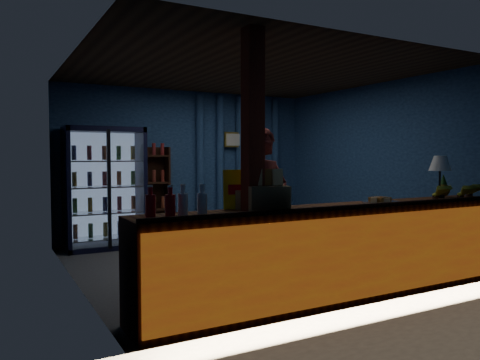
# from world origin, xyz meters

# --- Properties ---
(ground) EXTENTS (4.60, 4.60, 0.00)m
(ground) POSITION_xyz_m (0.00, 0.00, 0.00)
(ground) COLOR #515154
(ground) RESTS_ON ground
(room_walls) EXTENTS (4.60, 4.60, 4.60)m
(room_walls) POSITION_xyz_m (0.00, 0.00, 1.57)
(room_walls) COLOR navy
(room_walls) RESTS_ON ground
(counter) EXTENTS (4.40, 0.57, 0.99)m
(counter) POSITION_xyz_m (0.00, -1.91, 0.48)
(counter) COLOR brown
(counter) RESTS_ON ground
(support_post) EXTENTS (0.16, 0.16, 2.60)m
(support_post) POSITION_xyz_m (-1.05, -1.90, 1.30)
(support_post) COLOR #9D3016
(support_post) RESTS_ON ground
(beverage_cooler) EXTENTS (1.20, 0.62, 1.90)m
(beverage_cooler) POSITION_xyz_m (-1.55, 1.92, 0.93)
(beverage_cooler) COLOR black
(beverage_cooler) RESTS_ON ground
(bottle_shelf) EXTENTS (0.50, 0.28, 1.60)m
(bottle_shelf) POSITION_xyz_m (-0.70, 2.06, 0.79)
(bottle_shelf) COLOR #341D10
(bottle_shelf) RESTS_ON ground
(curtain_folds) EXTENTS (1.74, 0.14, 2.50)m
(curtain_folds) POSITION_xyz_m (1.00, 2.14, 1.30)
(curtain_folds) COLOR navy
(curtain_folds) RESTS_ON room_walls
(framed_picture) EXTENTS (0.36, 0.04, 0.28)m
(framed_picture) POSITION_xyz_m (0.85, 2.10, 1.75)
(framed_picture) COLOR gold
(framed_picture) RESTS_ON room_walls
(shopkeeper) EXTENTS (0.70, 0.52, 1.76)m
(shopkeeper) POSITION_xyz_m (-0.55, -1.28, 0.88)
(shopkeeper) COLOR maroon
(shopkeeper) RESTS_ON ground
(green_chair) EXTENTS (0.81, 0.82, 0.56)m
(green_chair) POSITION_xyz_m (1.03, 1.33, 0.28)
(green_chair) COLOR #5EBC6B
(green_chair) RESTS_ON ground
(side_table) EXTENTS (0.55, 0.44, 0.53)m
(side_table) POSITION_xyz_m (1.36, 1.43, 0.22)
(side_table) COLOR #341D10
(side_table) RESTS_ON ground
(yellow_sign) EXTENTS (0.47, 0.26, 0.37)m
(yellow_sign) POSITION_xyz_m (-0.99, -1.71, 1.14)
(yellow_sign) COLOR #FFF20D
(yellow_sign) RESTS_ON counter
(soda_bottles) EXTENTS (0.50, 0.16, 0.27)m
(soda_bottles) POSITION_xyz_m (-1.81, -1.97, 1.06)
(soda_bottles) COLOR #B10B11
(soda_bottles) RESTS_ON counter
(snack_box_left) EXTENTS (0.43, 0.38, 0.39)m
(snack_box_left) POSITION_xyz_m (-0.94, -1.97, 1.09)
(snack_box_left) COLOR #AC7B53
(snack_box_left) RESTS_ON counter
(snack_box_centre) EXTENTS (0.35, 0.32, 0.30)m
(snack_box_centre) POSITION_xyz_m (-0.95, -1.76, 1.06)
(snack_box_centre) COLOR #AC7B53
(snack_box_centre) RESTS_ON counter
(pastry_tray) EXTENTS (0.41, 0.41, 0.07)m
(pastry_tray) POSITION_xyz_m (0.50, -1.94, 0.97)
(pastry_tray) COLOR silver
(pastry_tray) RESTS_ON counter
(banana_bunches) EXTENTS (0.87, 0.32, 0.19)m
(banana_bunches) POSITION_xyz_m (1.70, -1.98, 1.05)
(banana_bunches) COLOR gold
(banana_bunches) RESTS_ON counter
(table_lamp) EXTENTS (0.26, 0.26, 0.51)m
(table_lamp) POSITION_xyz_m (1.57, -1.82, 1.35)
(table_lamp) COLOR black
(table_lamp) RESTS_ON counter
(pineapple) EXTENTS (0.16, 0.16, 0.27)m
(pineapple) POSITION_xyz_m (1.72, -1.75, 1.06)
(pineapple) COLOR #856018
(pineapple) RESTS_ON counter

